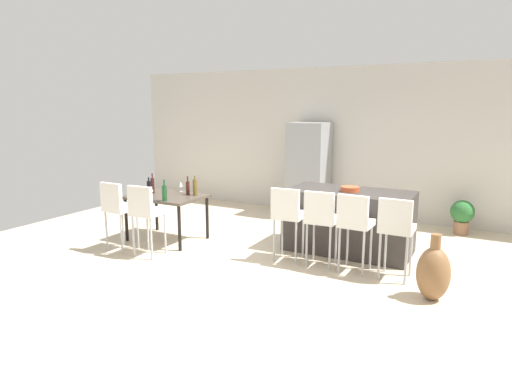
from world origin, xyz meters
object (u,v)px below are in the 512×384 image
(kitchen_island, at_px, (349,221))
(wine_bottle_far, at_px, (164,193))
(floor_vase, at_px, (433,273))
(wine_bottle_near, at_px, (188,188))
(wine_bottle_left, at_px, (195,187))
(potted_plant, at_px, (462,214))
(bar_chair_middle, at_px, (321,216))
(wine_glass_middle, at_px, (151,189))
(fruit_bowl, at_px, (350,189))
(wine_bottle_end, at_px, (149,188))
(wine_bottle_corner, at_px, (153,185))
(dining_chair_near, at_px, (117,205))
(bar_chair_far, at_px, (396,226))
(dining_chair_far, at_px, (145,209))
(wine_glass_inner, at_px, (181,184))
(bar_chair_left, at_px, (288,212))
(refrigerator, at_px, (309,170))
(bar_chair_right, at_px, (355,221))
(wine_glass_right, at_px, (132,188))
(dining_table, at_px, (166,200))

(kitchen_island, bearing_deg, wine_bottle_far, -154.41)
(floor_vase, bearing_deg, wine_bottle_near, 170.99)
(wine_bottle_left, relative_size, potted_plant, 0.55)
(potted_plant, bearing_deg, bar_chair_middle, -121.07)
(wine_bottle_left, xyz_separation_m, wine_glass_middle, (-0.55, -0.42, -0.01))
(wine_bottle_far, height_order, fruit_bowl, wine_bottle_far)
(wine_bottle_end, height_order, wine_glass_middle, wine_bottle_end)
(bar_chair_middle, bearing_deg, wine_bottle_corner, 179.30)
(fruit_bowl, bearing_deg, dining_chair_near, -152.49)
(bar_chair_far, distance_m, dining_chair_far, 3.42)
(wine_bottle_end, relative_size, wine_glass_inner, 1.67)
(bar_chair_left, relative_size, wine_bottle_corner, 3.21)
(bar_chair_left, xyz_separation_m, dining_chair_near, (-2.41, -0.79, 0.00))
(wine_bottle_end, xyz_separation_m, floor_vase, (4.34, -0.26, -0.55))
(wine_glass_inner, bearing_deg, kitchen_island, 9.90)
(wine_bottle_corner, xyz_separation_m, refrigerator, (1.71, 2.59, 0.05))
(bar_chair_right, distance_m, dining_chair_near, 3.44)
(dining_chair_near, xyz_separation_m, wine_bottle_end, (0.03, 0.66, 0.16))
(wine_bottle_far, bearing_deg, dining_chair_near, -141.11)
(wine_bottle_near, relative_size, refrigerator, 0.16)
(wine_bottle_left, bearing_deg, fruit_bowl, 13.85)
(bar_chair_left, distance_m, refrigerator, 2.74)
(bar_chair_middle, relative_size, floor_vase, 1.38)
(wine_bottle_far, bearing_deg, wine_bottle_near, 89.39)
(wine_bottle_far, relative_size, wine_glass_inner, 1.87)
(wine_bottle_corner, relative_size, wine_glass_inner, 1.88)
(bar_chair_middle, xyz_separation_m, wine_bottle_end, (-2.86, -0.13, 0.16))
(bar_chair_right, xyz_separation_m, bar_chair_far, (0.52, -0.00, 0.00))
(dining_chair_near, bearing_deg, wine_glass_middle, 76.58)
(bar_chair_right, relative_size, refrigerator, 0.57)
(fruit_bowl, bearing_deg, wine_glass_middle, -160.99)
(bar_chair_middle, distance_m, refrigerator, 2.91)
(kitchen_island, xyz_separation_m, wine_glass_inner, (-2.75, -0.48, 0.40))
(floor_vase, bearing_deg, wine_bottle_far, 179.44)
(wine_glass_right, relative_size, wine_glass_inner, 1.00)
(bar_chair_right, height_order, wine_bottle_left, wine_bottle_left)
(potted_plant, bearing_deg, floor_vase, -91.90)
(dining_table, relative_size, fruit_bowl, 4.42)
(wine_bottle_end, height_order, fruit_bowl, wine_bottle_end)
(wine_bottle_end, bearing_deg, wine_glass_middle, -34.86)
(wine_glass_right, xyz_separation_m, fruit_bowl, (3.23, 1.07, 0.09))
(bar_chair_right, relative_size, wine_bottle_left, 3.28)
(wine_glass_right, distance_m, refrigerator, 3.45)
(wine_glass_middle, bearing_deg, bar_chair_middle, 4.29)
(wine_bottle_corner, height_order, wine_glass_middle, wine_bottle_corner)
(wine_glass_middle, height_order, wine_glass_right, same)
(dining_table, bearing_deg, kitchen_island, 16.95)
(dining_chair_far, relative_size, wine_bottle_far, 3.23)
(wine_bottle_corner, xyz_separation_m, fruit_bowl, (3.08, 0.76, 0.09))
(bar_chair_middle, xyz_separation_m, refrigerator, (-1.22, 2.63, 0.22))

